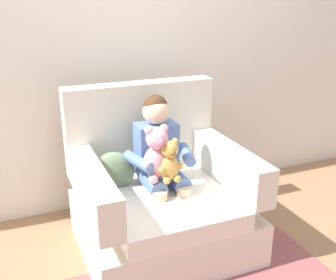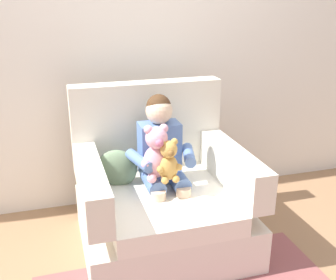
{
  "view_description": "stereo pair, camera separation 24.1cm",
  "coord_description": "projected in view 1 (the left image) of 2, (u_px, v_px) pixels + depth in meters",
  "views": [
    {
      "loc": [
        -0.85,
        -2.14,
        1.59
      ],
      "look_at": [
        0.02,
        -0.05,
        0.76
      ],
      "focal_mm": 43.39,
      "sensor_mm": 36.0,
      "label": 1
    },
    {
      "loc": [
        -0.63,
        -2.22,
        1.59
      ],
      "look_at": [
        0.02,
        -0.05,
        0.76
      ],
      "focal_mm": 43.39,
      "sensor_mm": 36.0,
      "label": 2
    }
  ],
  "objects": [
    {
      "name": "ground_plane",
      "position": [
        163.0,
        245.0,
        2.71
      ],
      "size": [
        8.0,
        8.0,
        0.0
      ],
      "primitive_type": "plane",
      "color": "#936D4C"
    },
    {
      "name": "back_wall",
      "position": [
        122.0,
        34.0,
        2.93
      ],
      "size": [
        6.0,
        0.1,
        2.6
      ],
      "primitive_type": "cube",
      "color": "silver",
      "rests_on": "ground"
    },
    {
      "name": "armchair",
      "position": [
        159.0,
        199.0,
        2.64
      ],
      "size": [
        1.04,
        0.95,
        1.02
      ],
      "color": "silver",
      "rests_on": "ground"
    },
    {
      "name": "seated_child",
      "position": [
        160.0,
        154.0,
        2.57
      ],
      "size": [
        0.45,
        0.39,
        0.82
      ],
      "rotation": [
        0.0,
        0.0,
        0.1
      ],
      "color": "#597AB7",
      "rests_on": "armchair"
    },
    {
      "name": "plush_honey",
      "position": [
        169.0,
        161.0,
        2.4
      ],
      "size": [
        0.16,
        0.13,
        0.27
      ],
      "rotation": [
        0.0,
        0.0,
        -0.1
      ],
      "color": "gold",
      "rests_on": "armchair"
    },
    {
      "name": "plush_pink",
      "position": [
        157.0,
        154.0,
        2.41
      ],
      "size": [
        0.2,
        0.17,
        0.34
      ],
      "rotation": [
        0.0,
        0.0,
        0.26
      ],
      "color": "#EAA8BC",
      "rests_on": "armchair"
    },
    {
      "name": "throw_pillow",
      "position": [
        114.0,
        171.0,
        2.59
      ],
      "size": [
        0.28,
        0.19,
        0.26
      ],
      "primitive_type": "ellipsoid",
      "rotation": [
        0.0,
        0.0,
        -0.28
      ],
      "color": "slate",
      "rests_on": "armchair"
    }
  ]
}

